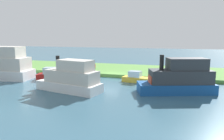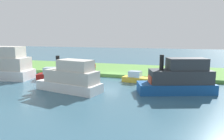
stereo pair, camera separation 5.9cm
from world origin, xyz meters
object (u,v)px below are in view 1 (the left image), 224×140
at_px(skiff_small, 179,79).
at_px(pontoon_yellow, 0,66).
at_px(person_on_bank, 94,67).
at_px(riverboat_paddlewheel, 138,78).
at_px(motorboat_red, 70,78).
at_px(motorboat_white, 54,75).
at_px(mooring_post, 94,68).

relative_size(skiff_small, pontoon_yellow, 0.83).
bearing_deg(skiff_small, person_on_bank, -31.70).
bearing_deg(riverboat_paddlewheel, motorboat_red, 46.92).
height_order(skiff_small, motorboat_white, skiff_small).
height_order(motorboat_white, riverboat_paddlewheel, motorboat_white).
xyz_separation_m(skiff_small, motorboat_white, (17.13, -2.35, -0.94)).
bearing_deg(pontoon_yellow, skiff_small, 179.23).
distance_m(mooring_post, riverboat_paddlewheel, 8.87).
distance_m(motorboat_white, pontoon_yellow, 8.13).
distance_m(motorboat_red, riverboat_paddlewheel, 9.50).
height_order(person_on_bank, riverboat_paddlewheel, person_on_bank).
height_order(motorboat_red, pontoon_yellow, pontoon_yellow).
bearing_deg(motorboat_white, motorboat_red, 136.19).
distance_m(motorboat_red, motorboat_white, 7.66).
relative_size(mooring_post, riverboat_paddlewheel, 0.23).
distance_m(motorboat_white, riverboat_paddlewheel, 12.06).
bearing_deg(mooring_post, pontoon_yellow, 32.70).
bearing_deg(pontoon_yellow, motorboat_red, 166.22).
relative_size(skiff_small, motorboat_white, 1.59).
bearing_deg(motorboat_white, riverboat_paddlewheel, -172.19).
xyz_separation_m(motorboat_red, motorboat_white, (5.49, -5.27, -0.85)).
height_order(person_on_bank, motorboat_white, person_on_bank).
height_order(person_on_bank, skiff_small, skiff_small).
xyz_separation_m(person_on_bank, motorboat_red, (-1.61, 11.10, 0.26)).
bearing_deg(motorboat_white, mooring_post, -125.81).
distance_m(skiff_small, pontoon_yellow, 24.90).
bearing_deg(pontoon_yellow, person_on_bank, -146.02).
bearing_deg(riverboat_paddlewheel, mooring_post, -26.11).
xyz_separation_m(skiff_small, motorboat_red, (11.64, 2.92, -0.09)).
xyz_separation_m(skiff_small, pontoon_yellow, (24.89, -0.33, 0.36)).
relative_size(skiff_small, motorboat_red, 1.07).
relative_size(mooring_post, skiff_small, 0.12).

